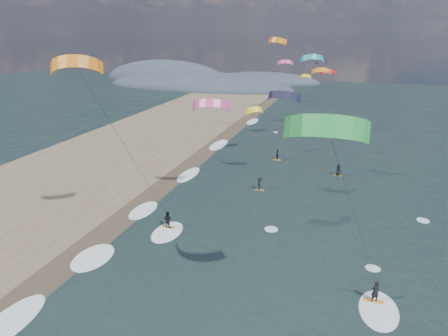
% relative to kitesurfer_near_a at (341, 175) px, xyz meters
% --- Properties ---
extents(sand_strip, '(26.00, 240.00, 0.00)m').
position_rel_kitesurfer_near_a_xyz_m(sand_strip, '(-32.35, 7.17, -10.98)').
color(sand_strip, brown).
rests_on(sand_strip, ground).
extents(wet_sand_strip, '(3.00, 240.00, 0.00)m').
position_rel_kitesurfer_near_a_xyz_m(wet_sand_strip, '(-20.35, 7.17, -10.97)').
color(wet_sand_strip, '#382D23').
rests_on(wet_sand_strip, ground).
extents(coastal_hills, '(80.00, 41.00, 15.00)m').
position_rel_kitesurfer_near_a_xyz_m(coastal_hills, '(-53.19, 105.03, -10.98)').
color(coastal_hills, '#3D4756').
rests_on(coastal_hills, ground).
extents(kitesurfer_near_a, '(7.68, 8.36, 14.73)m').
position_rel_kitesurfer_near_a_xyz_m(kitesurfer_near_a, '(0.00, 0.00, 0.00)').
color(kitesurfer_near_a, gold).
rests_on(kitesurfer_near_a, ground).
extents(kitesurfer_near_b, '(7.07, 8.89, 16.66)m').
position_rel_kitesurfer_near_a_xyz_m(kitesurfer_near_b, '(-17.54, 5.46, -0.05)').
color(kitesurfer_near_b, gold).
rests_on(kitesurfer_near_b, ground).
extents(far_kitesurfers, '(9.84, 12.42, 1.66)m').
position_rel_kitesurfer_near_a_xyz_m(far_kitesurfers, '(-6.33, 25.94, -10.16)').
color(far_kitesurfers, gold).
rests_on(far_kitesurfers, ground).
extents(bg_kite_field, '(12.94, 77.08, 10.57)m').
position_rel_kitesurfer_near_a_xyz_m(bg_kite_field, '(-9.34, 50.04, 0.06)').
color(bg_kite_field, yellow).
rests_on(bg_kite_field, ground).
extents(shoreline_surf, '(2.40, 79.40, 0.11)m').
position_rel_kitesurfer_near_a_xyz_m(shoreline_surf, '(-19.15, 11.92, -10.98)').
color(shoreline_surf, white).
rests_on(shoreline_surf, ground).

